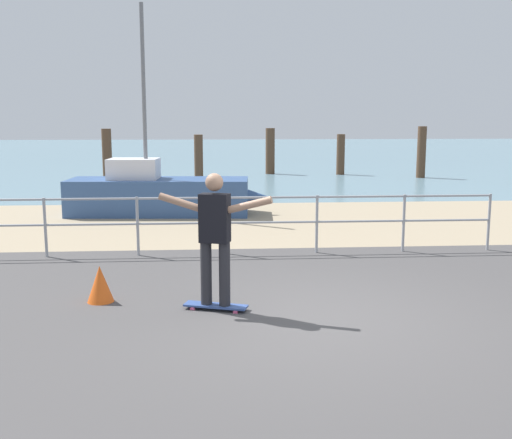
{
  "coord_description": "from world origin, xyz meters",
  "views": [
    {
      "loc": [
        -1.25,
        -6.92,
        2.4
      ],
      "look_at": [
        -0.62,
        2.0,
        0.9
      ],
      "focal_mm": 42.81,
      "sensor_mm": 36.0,
      "label": 1
    }
  ],
  "objects_px": {
    "skateboard": "(216,306)",
    "traffic_cone": "(100,285)",
    "skateboarder": "(215,231)",
    "sailboat": "(165,194)"
  },
  "relations": [
    {
      "from": "traffic_cone",
      "to": "skateboard",
      "type": "bearing_deg",
      "value": -16.42
    },
    {
      "from": "sailboat",
      "to": "skateboard",
      "type": "bearing_deg",
      "value": -81.19
    },
    {
      "from": "skateboard",
      "to": "traffic_cone",
      "type": "bearing_deg",
      "value": 163.58
    },
    {
      "from": "skateboard",
      "to": "traffic_cone",
      "type": "xyz_separation_m",
      "value": [
        -1.5,
        0.44,
        0.18
      ]
    },
    {
      "from": "skateboarder",
      "to": "traffic_cone",
      "type": "bearing_deg",
      "value": 163.58
    },
    {
      "from": "skateboard",
      "to": "sailboat",
      "type": "bearing_deg",
      "value": 98.81
    },
    {
      "from": "sailboat",
      "to": "skateboarder",
      "type": "distance_m",
      "value": 7.85
    },
    {
      "from": "skateboard",
      "to": "traffic_cone",
      "type": "height_order",
      "value": "traffic_cone"
    },
    {
      "from": "sailboat",
      "to": "skateboarder",
      "type": "bearing_deg",
      "value": -81.19
    },
    {
      "from": "skateboarder",
      "to": "traffic_cone",
      "type": "xyz_separation_m",
      "value": [
        -1.5,
        0.44,
        -0.77
      ]
    }
  ]
}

